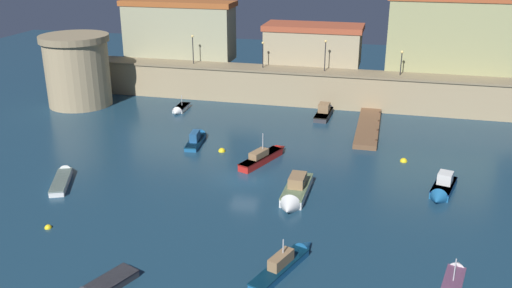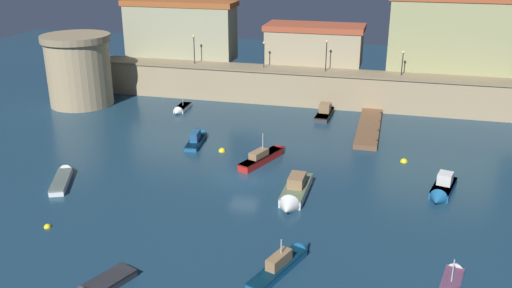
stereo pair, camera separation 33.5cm
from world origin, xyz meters
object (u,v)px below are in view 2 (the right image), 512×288
at_px(moored_boat_0, 285,261).
at_px(mooring_buoy_0, 404,162).
at_px(moored_boat_5, 265,156).
at_px(moored_boat_9, 198,138).
at_px(fortress_tower, 79,70).
at_px(mooring_buoy_2, 222,151).
at_px(mooring_buoy_1, 48,227).
at_px(quay_lamp_2, 326,51).
at_px(moored_boat_1, 181,109).
at_px(quay_lamp_1, 264,50).
at_px(moored_boat_6, 63,177).
at_px(moored_boat_8, 452,279).
at_px(quay_lamp_0, 194,45).
at_px(moored_boat_4, 326,111).
at_px(moored_boat_3, 442,190).
at_px(quay_lamp_3, 403,59).
at_px(moored_boat_7, 294,193).

relative_size(moored_boat_0, mooring_buoy_0, 9.86).
xyz_separation_m(moored_boat_5, moored_boat_9, (-8.11, 3.46, -0.09)).
bearing_deg(fortress_tower, mooring_buoy_2, -27.05).
distance_m(fortress_tower, mooring_buoy_1, 33.14).
distance_m(quay_lamp_2, moored_boat_9, 21.02).
distance_m(moored_boat_0, moored_boat_1, 35.94).
relative_size(quay_lamp_1, moored_boat_1, 0.77).
distance_m(moored_boat_6, mooring_buoy_2, 15.36).
bearing_deg(quay_lamp_1, mooring_buoy_1, -101.86).
relative_size(fortress_tower, moored_boat_1, 2.06).
distance_m(moored_boat_6, moored_boat_8, 33.27).
height_order(moored_boat_6, moored_boat_8, moored_boat_8).
bearing_deg(moored_boat_9, moored_boat_5, -119.50).
distance_m(quay_lamp_0, quay_lamp_2, 17.40).
height_order(moored_boat_8, mooring_buoy_2, moored_boat_8).
bearing_deg(moored_boat_9, mooring_buoy_0, -97.73).
distance_m(moored_boat_4, mooring_buoy_2, 16.93).
bearing_deg(mooring_buoy_1, mooring_buoy_2, 66.23).
bearing_deg(moored_boat_6, moored_boat_3, -104.31).
distance_m(quay_lamp_0, moored_boat_5, 25.51).
relative_size(quay_lamp_3, moored_boat_3, 0.55).
height_order(moored_boat_4, moored_boat_7, moored_boat_7).
relative_size(quay_lamp_0, moored_boat_7, 0.53).
bearing_deg(moored_boat_3, moored_boat_4, -133.47).
bearing_deg(quay_lamp_3, moored_boat_5, -121.37).
xyz_separation_m(moored_boat_4, mooring_buoy_0, (9.24, -12.95, -0.49)).
xyz_separation_m(moored_boat_5, moored_boat_8, (15.99, -16.63, -0.18)).
bearing_deg(quay_lamp_2, quay_lamp_1, -180.00).
bearing_deg(moored_boat_0, moored_boat_9, 53.78).
bearing_deg(moored_boat_3, moored_boat_8, 13.97).
bearing_deg(moored_boat_7, fortress_tower, -121.89).
height_order(moored_boat_1, mooring_buoy_0, moored_boat_1).
bearing_deg(moored_boat_1, mooring_buoy_2, 35.33).
relative_size(quay_lamp_1, moored_boat_8, 0.67).
bearing_deg(moored_boat_3, moored_boat_6, -66.66).
bearing_deg(mooring_buoy_2, quay_lamp_2, 67.55).
bearing_deg(moored_boat_6, moored_boat_1, -29.93).
relative_size(moored_boat_9, mooring_buoy_2, 8.65).
bearing_deg(moored_boat_1, moored_boat_8, 42.68).
xyz_separation_m(moored_boat_5, moored_boat_6, (-16.34, -8.77, -0.19)).
bearing_deg(mooring_buoy_1, quay_lamp_3, 55.86).
bearing_deg(moored_boat_7, moored_boat_4, -177.99).
bearing_deg(moored_boat_6, mooring_buoy_2, -72.31).
bearing_deg(moored_boat_6, mooring_buoy_1, -178.22).
bearing_deg(mooring_buoy_0, moored_boat_6, -158.19).
bearing_deg(mooring_buoy_2, moored_boat_3, -13.36).
bearing_deg(moored_boat_6, moored_boat_9, -57.24).
distance_m(moored_boat_5, moored_boat_7, 8.57).
relative_size(moored_boat_0, mooring_buoy_2, 9.68).
bearing_deg(moored_boat_1, moored_boat_7, 39.01).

